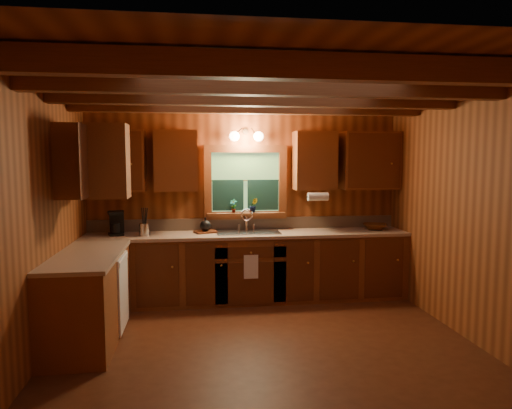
{
  "coord_description": "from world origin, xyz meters",
  "views": [
    {
      "loc": [
        -0.69,
        -4.34,
        1.87
      ],
      "look_at": [
        0.0,
        0.8,
        1.35
      ],
      "focal_mm": 32.34,
      "sensor_mm": 36.0,
      "label": 1
    }
  ],
  "objects_px": {
    "sink": "(248,236)",
    "coffee_maker": "(116,223)",
    "wicker_basket": "(375,227)",
    "cutting_board": "(206,232)"
  },
  "relations": [
    {
      "from": "sink",
      "to": "cutting_board",
      "type": "distance_m",
      "value": 0.56
    },
    {
      "from": "cutting_board",
      "to": "sink",
      "type": "bearing_deg",
      "value": -24.65
    },
    {
      "from": "sink",
      "to": "coffee_maker",
      "type": "distance_m",
      "value": 1.69
    },
    {
      "from": "coffee_maker",
      "to": "wicker_basket",
      "type": "xyz_separation_m",
      "value": [
        3.44,
        -0.02,
        -0.11
      ]
    },
    {
      "from": "sink",
      "to": "coffee_maker",
      "type": "bearing_deg",
      "value": 178.76
    },
    {
      "from": "sink",
      "to": "wicker_basket",
      "type": "height_order",
      "value": "sink"
    },
    {
      "from": "coffee_maker",
      "to": "wicker_basket",
      "type": "bearing_deg",
      "value": -16.38
    },
    {
      "from": "wicker_basket",
      "to": "coffee_maker",
      "type": "bearing_deg",
      "value": 179.72
    },
    {
      "from": "sink",
      "to": "wicker_basket",
      "type": "distance_m",
      "value": 1.76
    },
    {
      "from": "coffee_maker",
      "to": "wicker_basket",
      "type": "height_order",
      "value": "coffee_maker"
    }
  ]
}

